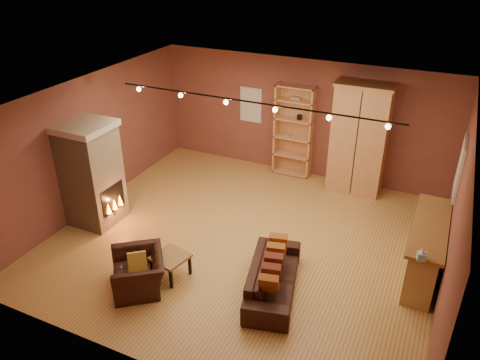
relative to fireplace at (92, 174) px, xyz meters
The scene contains 16 objects.
floor 3.28m from the fireplace, 11.16° to the left, with size 7.00×7.00×0.00m, color #A47A3A.
ceiling 3.55m from the fireplace, 11.16° to the left, with size 7.00×7.00×0.00m, color brown.
back_wall 4.92m from the fireplace, 51.69° to the left, with size 7.00×0.02×2.80m, color brown.
left_wall 0.83m from the fireplace, 127.41° to the left, with size 0.02×6.50×2.80m, color brown.
right_wall 6.58m from the fireplace, ahead, with size 0.02×6.50×2.80m, color brown.
fireplace is the anchor object (origin of this frame).
back_window 4.24m from the fireplace, 65.55° to the left, with size 0.56×0.04×0.86m, color silver.
bookcase 4.74m from the fireplace, 51.99° to the left, with size 0.91×0.35×2.22m.
armoire 5.71m from the fireplace, 38.24° to the left, with size 1.23×0.70×2.51m.
bar_counter 6.34m from the fireplace, ahead, with size 0.57×2.08×1.00m.
tissue_box 6.19m from the fireplace, ahead, with size 0.14×0.14×0.21m.
right_window 6.84m from the fireplace, 17.08° to the left, with size 0.05×0.90×1.00m, color silver.
loveseat 4.15m from the fireplace, ahead, with size 0.96×1.95×0.77m.
armchair 2.52m from the fireplace, 34.23° to the right, with size 1.07×1.13×0.83m.
coffee_table 2.60m from the fireplace, 21.08° to the right, with size 0.65×0.65×0.42m.
track_rail 3.54m from the fireplace, 14.74° to the left, with size 5.20×0.09×0.13m.
Camera 1 is at (3.07, -6.80, 5.26)m, focal length 35.00 mm.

